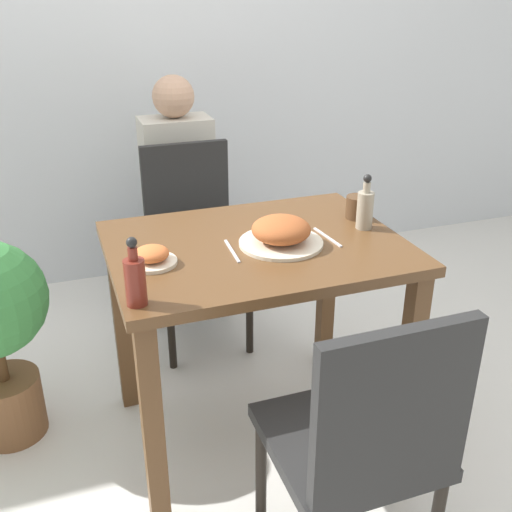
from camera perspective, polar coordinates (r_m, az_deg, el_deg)
ground_plane at (r=2.40m, az=0.00°, el=-16.00°), size 16.00×16.00×0.00m
wall_back at (r=3.33m, az=-9.53°, el=19.86°), size 8.00×0.05×2.60m
dining_table at (r=2.04m, az=0.00°, el=-2.11°), size 0.97×0.74×0.78m
chair_near at (r=1.60m, az=10.23°, el=-16.88°), size 0.42×0.42×0.91m
chair_far at (r=2.75m, az=-5.97°, el=2.16°), size 0.42×0.42×0.91m
food_plate at (r=1.95m, az=2.41°, el=2.25°), size 0.28×0.28×0.10m
side_plate at (r=1.85m, az=-9.89°, el=-0.06°), size 0.15×0.15×0.06m
drink_cup at (r=2.21m, az=9.66°, el=4.62°), size 0.09×0.09×0.08m
sauce_bottle at (r=2.11m, az=10.35°, el=4.54°), size 0.06×0.06×0.20m
condiment_bottle at (r=1.61m, az=-11.44°, el=-2.18°), size 0.06×0.06×0.20m
fork_utensil at (r=1.91m, az=-2.30°, el=0.49°), size 0.02×0.18×0.00m
spoon_utensil at (r=2.03m, az=6.81°, el=1.80°), size 0.02×0.17×0.00m
person_figure at (r=3.06m, az=-7.36°, el=5.78°), size 0.34×0.22×1.17m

